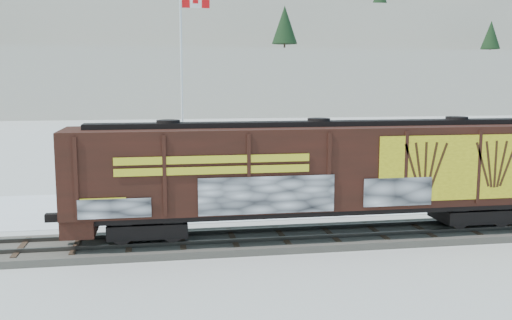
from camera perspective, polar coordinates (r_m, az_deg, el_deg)
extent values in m
plane|color=white|center=(23.02, -2.35, -8.43)|extent=(500.00, 500.00, 0.00)
cube|color=#59544C|center=(22.98, -2.35, -8.10)|extent=(50.00, 3.40, 0.28)
cube|color=#33302D|center=(22.23, -2.12, -8.07)|extent=(50.00, 0.10, 0.15)
cube|color=#33302D|center=(23.61, -2.58, -7.12)|extent=(50.00, 0.10, 0.15)
cube|color=white|center=(30.24, -4.17, -4.42)|extent=(40.00, 8.00, 0.03)
cube|color=white|center=(116.94, -8.38, 7.65)|extent=(360.00, 40.00, 12.00)
cube|color=white|center=(147.03, -8.71, 10.04)|extent=(360.00, 40.00, 24.00)
cube|color=white|center=(182.26, -8.96, 11.35)|extent=(360.00, 50.00, 35.00)
cone|color=black|center=(115.12, 2.88, 13.36)|extent=(5.04, 5.04, 7.38)
cone|color=black|center=(138.92, 22.43, 11.49)|extent=(4.20, 4.20, 6.15)
cube|color=black|center=(22.62, -10.76, -6.55)|extent=(3.00, 2.00, 0.90)
cube|color=black|center=(26.11, 20.69, -4.97)|extent=(3.00, 2.00, 0.90)
cylinder|color=black|center=(21.91, -13.30, -7.10)|extent=(0.90, 0.12, 0.90)
cube|color=black|center=(23.35, 6.16, -4.67)|extent=(19.74, 2.40, 0.25)
cube|color=black|center=(23.03, 6.23, -0.53)|extent=(19.74, 3.00, 3.16)
cube|color=black|center=(22.85, 6.29, 3.65)|extent=(18.16, 0.90, 0.20)
cube|color=yellow|center=(23.68, 19.78, -0.72)|extent=(6.71, 0.03, 2.56)
cube|color=gold|center=(20.68, -4.23, -0.49)|extent=(7.11, 0.02, 0.70)
cube|color=silver|center=(21.15, 1.15, -3.53)|extent=(5.13, 0.03, 1.40)
cylinder|color=silver|center=(37.66, -7.27, -1.87)|extent=(0.90, 0.90, 0.20)
cylinder|color=silver|center=(37.11, -7.43, 7.32)|extent=(0.14, 0.14, 12.23)
cube|color=red|center=(37.46, -7.03, 15.63)|extent=(0.50, 0.07, 1.00)
cube|color=white|center=(37.50, -6.08, 15.64)|extent=(0.70, 0.09, 1.00)
cube|color=red|center=(37.55, -5.05, 15.64)|extent=(0.50, 0.07, 1.00)
imported|color=silver|center=(30.24, -11.09, -3.25)|extent=(3.95, 1.72, 1.32)
imported|color=silver|center=(29.57, -12.49, -3.38)|extent=(4.59, 1.82, 1.48)
imported|color=black|center=(29.70, 9.40, -3.40)|extent=(4.92, 3.54, 1.32)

